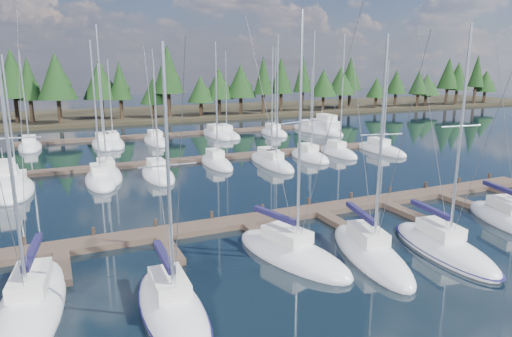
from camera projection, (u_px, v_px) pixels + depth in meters
name	position (u px, v px, depth m)	size (l,w,h in m)	color
ground	(252.00, 178.00, 45.60)	(260.00, 260.00, 0.00)	black
far_shore	(142.00, 114.00, 98.87)	(220.00, 30.00, 0.60)	#2B2518
main_dock	(320.00, 213.00, 34.31)	(44.00, 6.13, 0.90)	#4A392E
back_docks	(196.00, 144.00, 62.96)	(50.00, 21.80, 0.40)	#4A392E
front_sailboat_0	(31.00, 305.00, 21.09)	(4.13, 10.57, 14.87)	silver
front_sailboat_1	(172.00, 308.00, 20.84)	(3.03, 8.94, 12.85)	silver
front_sailboat_2	(291.00, 253.00, 26.83)	(5.26, 9.40, 14.71)	silver
front_sailboat_3	(370.00, 253.00, 26.87)	(4.70, 9.67, 13.47)	silver
front_sailboat_4	(443.00, 248.00, 27.65)	(4.08, 9.36, 14.11)	silver
front_sailboat_5	(510.00, 220.00, 32.52)	(4.94, 8.84, 14.30)	silver
back_sailboat_rows	(204.00, 149.00, 59.16)	(45.41, 32.38, 15.51)	silver
motor_yacht_left	(6.00, 187.00, 40.31)	(4.13, 9.67, 4.70)	silver
motor_yacht_right	(325.00, 129.00, 74.83)	(3.53, 10.04, 5.00)	silver
tree_line	(122.00, 83.00, 86.59)	(186.00, 11.94, 14.06)	black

